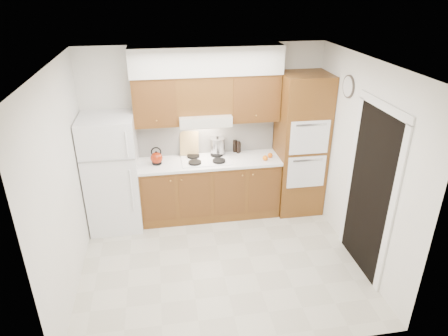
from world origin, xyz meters
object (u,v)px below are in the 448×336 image
object	(u,v)px
fridge	(113,173)
kettle	(157,158)
stock_pot	(217,146)
oven_cabinet	(300,145)

from	to	relation	value
fridge	kettle	world-z (taller)	fridge
stock_pot	kettle	bearing A→B (deg)	-167.58
fridge	oven_cabinet	xyz separation A→B (m)	(2.85, 0.03, 0.24)
fridge	stock_pot	xyz separation A→B (m)	(1.58, 0.24, 0.23)
oven_cabinet	stock_pot	xyz separation A→B (m)	(-1.26, 0.21, -0.01)
oven_cabinet	stock_pot	world-z (taller)	oven_cabinet
kettle	stock_pot	world-z (taller)	stock_pot
oven_cabinet	kettle	bearing A→B (deg)	179.92
oven_cabinet	kettle	world-z (taller)	oven_cabinet
fridge	oven_cabinet	size ratio (longest dim) A/B	0.78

